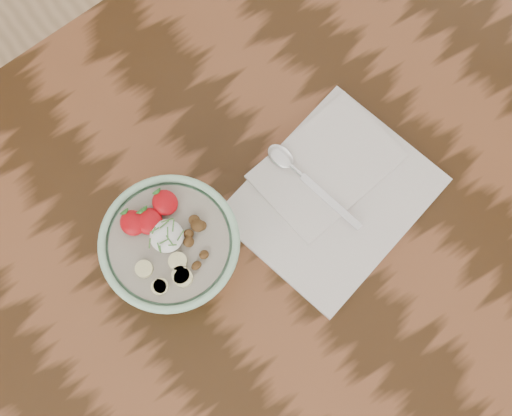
# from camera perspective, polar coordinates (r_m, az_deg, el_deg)

# --- Properties ---
(table) EXTENTS (1.60, 0.90, 0.75)m
(table) POSITION_cam_1_polar(r_m,az_deg,el_deg) (1.09, -6.69, -8.75)
(table) COLOR #331E0C
(table) RESTS_ON ground
(breakfast_bowl) EXTENTS (0.18, 0.18, 0.12)m
(breakfast_bowl) POSITION_cam_1_polar(r_m,az_deg,el_deg) (0.95, -6.75, -3.22)
(breakfast_bowl) COLOR #A0D7AF
(breakfast_bowl) RESTS_ON table
(napkin) EXTENTS (0.30, 0.26, 0.02)m
(napkin) POSITION_cam_1_polar(r_m,az_deg,el_deg) (1.02, 6.10, 1.34)
(napkin) COLOR silver
(napkin) RESTS_ON table
(spoon) EXTENTS (0.04, 0.17, 0.01)m
(spoon) POSITION_cam_1_polar(r_m,az_deg,el_deg) (1.02, 2.99, 3.26)
(spoon) COLOR silver
(spoon) RESTS_ON napkin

